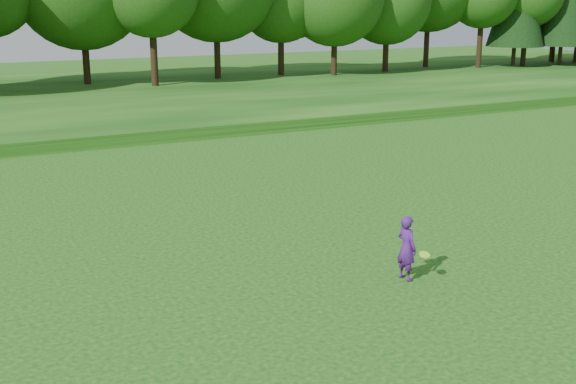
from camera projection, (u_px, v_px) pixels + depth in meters
name	position (u px, v px, depth m)	size (l,w,h in m)	color
ground	(363.00, 296.00, 15.93)	(140.00, 140.00, 0.00)	#0E3E0B
berm	(61.00, 101.00, 44.93)	(130.00, 30.00, 0.60)	#0E3E0B
walking_path	(121.00, 143.00, 33.03)	(130.00, 1.60, 0.04)	gray
woman	(407.00, 248.00, 16.69)	(0.56, 0.81, 1.54)	#45186E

